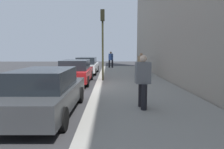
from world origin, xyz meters
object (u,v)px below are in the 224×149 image
object	(u,v)px
parked_car_red	(76,72)
rolling_suitcase	(138,72)
parked_car_white	(87,65)
parked_car_charcoal	(47,92)
pedestrian_grey_coat	(143,80)
pedestrian_blue_coat	(111,59)
traffic_light_pole	(103,33)
pedestrian_tan_coat	(141,64)

from	to	relation	value
parked_car_red	rolling_suitcase	distance (m)	5.34
parked_car_red	parked_car_white	size ratio (longest dim) A/B	0.97
parked_car_charcoal	rolling_suitcase	bearing A→B (deg)	-25.23
pedestrian_grey_coat	parked_car_charcoal	bearing A→B (deg)	92.87
pedestrian_blue_coat	traffic_light_pole	size ratio (longest dim) A/B	0.41
pedestrian_tan_coat	pedestrian_blue_coat	distance (m)	7.99
parked_car_charcoal	parked_car_red	size ratio (longest dim) A/B	1.03
parked_car_red	rolling_suitcase	bearing A→B (deg)	-56.20
traffic_light_pole	rolling_suitcase	bearing A→B (deg)	-45.56
parked_car_red	pedestrian_tan_coat	bearing A→B (deg)	-60.75
parked_car_charcoal	pedestrian_blue_coat	world-z (taller)	pedestrian_blue_coat
parked_car_red	pedestrian_tan_coat	world-z (taller)	pedestrian_tan_coat
parked_car_charcoal	traffic_light_pole	distance (m)	7.21
pedestrian_tan_coat	pedestrian_grey_coat	world-z (taller)	pedestrian_grey_coat
parked_car_charcoal	pedestrian_grey_coat	bearing A→B (deg)	-87.13
pedestrian_blue_coat	rolling_suitcase	bearing A→B (deg)	-163.99
pedestrian_blue_coat	rolling_suitcase	distance (m)	7.60
parked_car_white	parked_car_red	bearing A→B (deg)	178.85
pedestrian_blue_coat	rolling_suitcase	size ratio (longest dim) A/B	2.03
parked_car_red	pedestrian_blue_coat	xyz separation A→B (m)	(10.24, -2.34, 0.38)
traffic_light_pole	parked_car_white	bearing A→B (deg)	17.35
pedestrian_grey_coat	rolling_suitcase	world-z (taller)	pedestrian_grey_coat
pedestrian_blue_coat	traffic_light_pole	bearing A→B (deg)	176.37
parked_car_red	parked_car_white	world-z (taller)	same
parked_car_red	rolling_suitcase	xyz separation A→B (m)	(2.97, -4.43, -0.33)
parked_car_white	rolling_suitcase	size ratio (longest dim) A/B	5.06
pedestrian_grey_coat	traffic_light_pole	distance (m)	6.93
parked_car_charcoal	rolling_suitcase	size ratio (longest dim) A/B	5.08
parked_car_white	traffic_light_pole	xyz separation A→B (m)	(-5.13, -1.60, 2.45)
parked_car_red	rolling_suitcase	size ratio (longest dim) A/B	4.91
pedestrian_tan_coat	pedestrian_blue_coat	bearing A→B (deg)	16.41
rolling_suitcase	pedestrian_blue_coat	bearing A→B (deg)	16.01
rolling_suitcase	parked_car_red	bearing A→B (deg)	123.80
parked_car_red	pedestrian_blue_coat	distance (m)	10.51
parked_car_red	traffic_light_pole	xyz separation A→B (m)	(0.30, -1.71, 2.45)
parked_car_charcoal	traffic_light_pole	bearing A→B (deg)	-13.99
parked_car_red	traffic_light_pole	size ratio (longest dim) A/B	0.99
parked_car_white	traffic_light_pole	world-z (taller)	traffic_light_pole
traffic_light_pole	pedestrian_grey_coat	bearing A→B (deg)	-166.58
pedestrian_tan_coat	pedestrian_grey_coat	distance (m)	8.80
parked_car_charcoal	rolling_suitcase	distance (m)	10.23
pedestrian_blue_coat	traffic_light_pole	xyz separation A→B (m)	(-9.94, 0.63, 2.06)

